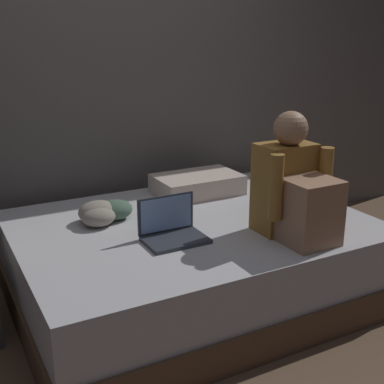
{
  "coord_description": "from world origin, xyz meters",
  "views": [
    {
      "loc": [
        -1.09,
        -2.11,
        1.52
      ],
      "look_at": [
        0.09,
        0.1,
        0.73
      ],
      "focal_mm": 47.75,
      "sensor_mm": 36.0,
      "label": 1
    }
  ],
  "objects_px": {
    "bed": "(192,260)",
    "laptop": "(172,229)",
    "person_sitting": "(294,190)",
    "pillow": "(197,184)",
    "clothes_pile": "(104,212)"
  },
  "relations": [
    {
      "from": "laptop",
      "to": "pillow",
      "type": "bearing_deg",
      "value": 51.56
    },
    {
      "from": "bed",
      "to": "laptop",
      "type": "xyz_separation_m",
      "value": [
        -0.21,
        -0.17,
        0.3
      ]
    },
    {
      "from": "bed",
      "to": "pillow",
      "type": "relative_size",
      "value": 3.57
    },
    {
      "from": "person_sitting",
      "to": "pillow",
      "type": "height_order",
      "value": "person_sitting"
    },
    {
      "from": "laptop",
      "to": "clothes_pile",
      "type": "distance_m",
      "value": 0.47
    },
    {
      "from": "pillow",
      "to": "clothes_pile",
      "type": "distance_m",
      "value": 0.76
    },
    {
      "from": "bed",
      "to": "pillow",
      "type": "bearing_deg",
      "value": 58.02
    },
    {
      "from": "bed",
      "to": "person_sitting",
      "type": "bearing_deg",
      "value": -47.78
    },
    {
      "from": "bed",
      "to": "clothes_pile",
      "type": "relative_size",
      "value": 6.32
    },
    {
      "from": "person_sitting",
      "to": "clothes_pile",
      "type": "distance_m",
      "value": 1.07
    },
    {
      "from": "laptop",
      "to": "clothes_pile",
      "type": "bearing_deg",
      "value": 119.69
    },
    {
      "from": "bed",
      "to": "person_sitting",
      "type": "xyz_separation_m",
      "value": [
        0.38,
        -0.42,
        0.49
      ]
    },
    {
      "from": "bed",
      "to": "laptop",
      "type": "height_order",
      "value": "laptop"
    },
    {
      "from": "person_sitting",
      "to": "laptop",
      "type": "distance_m",
      "value": 0.67
    },
    {
      "from": "laptop",
      "to": "bed",
      "type": "bearing_deg",
      "value": 39.01
    }
  ]
}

